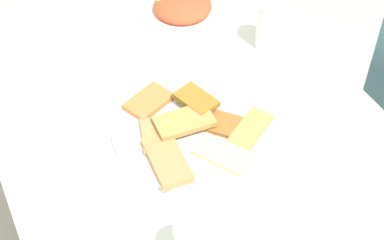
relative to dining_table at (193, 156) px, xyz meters
The scene contains 4 objects.
dining_table is the anchor object (origin of this frame).
pide_platter 0.10m from the dining_table, 50.32° to the right, with size 0.33×0.34×0.04m.
salad_plate_greens 0.43m from the dining_table, 157.73° to the left, with size 0.23×0.23×0.05m.
soda_can 0.37m from the dining_table, 120.55° to the left, with size 0.07×0.07×0.12m, color silver.
Camera 1 is at (0.76, -0.37, 1.68)m, focal length 54.49 mm.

